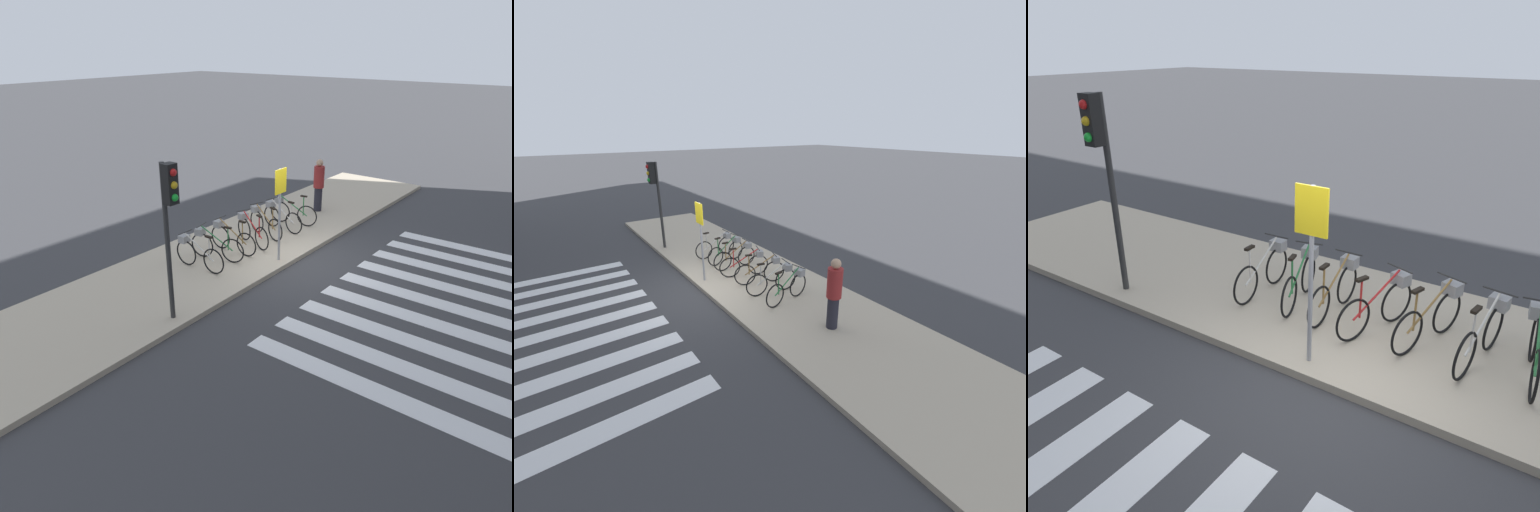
% 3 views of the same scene
% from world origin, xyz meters
% --- Properties ---
extents(ground_plane, '(120.00, 120.00, 0.00)m').
position_xyz_m(ground_plane, '(0.00, 0.00, 0.00)').
color(ground_plane, '#38383A').
extents(sidewalk, '(17.39, 3.40, 0.12)m').
position_xyz_m(sidewalk, '(0.00, 1.70, 0.06)').
color(sidewalk, '#B7A88E').
rests_on(sidewalk, ground_plane).
extents(parked_bicycle_0, '(0.46, 1.53, 0.94)m').
position_xyz_m(parked_bicycle_0, '(-2.06, 1.60, 0.54)').
color(parked_bicycle_0, black).
rests_on(parked_bicycle_0, sidewalk).
extents(parked_bicycle_1, '(0.50, 1.51, 0.94)m').
position_xyz_m(parked_bicycle_1, '(-1.38, 1.65, 0.54)').
color(parked_bicycle_1, black).
rests_on(parked_bicycle_1, sidewalk).
extents(parked_bicycle_2, '(0.46, 1.53, 0.94)m').
position_xyz_m(parked_bicycle_2, '(-0.74, 1.64, 0.54)').
color(parked_bicycle_2, black).
rests_on(parked_bicycle_2, sidewalk).
extents(parked_bicycle_3, '(0.64, 1.46, 0.94)m').
position_xyz_m(parked_bicycle_3, '(0.02, 1.55, 0.54)').
color(parked_bicycle_3, black).
rests_on(parked_bicycle_3, sidewalk).
extents(parked_bicycle_4, '(0.60, 1.47, 0.94)m').
position_xyz_m(parked_bicycle_4, '(0.75, 1.64, 0.54)').
color(parked_bicycle_4, black).
rests_on(parked_bicycle_4, sidewalk).
extents(parked_bicycle_5, '(0.46, 1.52, 0.94)m').
position_xyz_m(parked_bicycle_5, '(1.44, 1.56, 0.54)').
color(parked_bicycle_5, black).
rests_on(parked_bicycle_5, sidewalk).
extents(parked_bicycle_6, '(0.46, 1.52, 0.94)m').
position_xyz_m(parked_bicycle_6, '(2.05, 1.60, 0.54)').
color(parked_bicycle_6, black).
rests_on(parked_bicycle_6, sidewalk).
extents(pedestrian, '(0.34, 0.34, 1.70)m').
position_xyz_m(pedestrian, '(3.65, 1.60, 1.01)').
color(pedestrian, '#23232D').
rests_on(pedestrian, sidewalk).
extents(traffic_light, '(0.24, 0.40, 3.19)m').
position_xyz_m(traffic_light, '(-4.08, 0.23, 2.42)').
color(traffic_light, '#2D2D2D').
rests_on(traffic_light, sidewalk).
extents(sign_post, '(0.44, 0.07, 2.37)m').
position_xyz_m(sign_post, '(-0.42, 0.29, 1.73)').
color(sign_post, '#99999E').
rests_on(sign_post, sidewalk).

